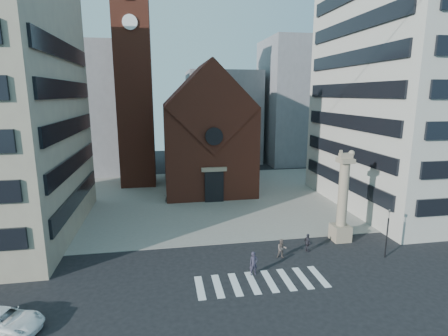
{
  "coord_description": "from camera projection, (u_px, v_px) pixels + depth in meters",
  "views": [
    {
      "loc": [
        -6.26,
        -25.63,
        13.61
      ],
      "look_at": [
        -0.3,
        8.0,
        6.34
      ],
      "focal_mm": 28.0,
      "sensor_mm": 36.0,
      "label": 1
    }
  ],
  "objects": [
    {
      "name": "pedestrian_1",
      "position": [
        282.0,
        249.0,
        29.43
      ],
      "size": [
        0.91,
        0.77,
        1.66
      ],
      "primitive_type": "imported",
      "rotation": [
        0.0,
        0.0,
        -0.2
      ],
      "color": "#645650",
      "rests_on": "ground"
    },
    {
      "name": "building_right",
      "position": [
        422.0,
        73.0,
        40.91
      ],
      "size": [
        18.0,
        22.0,
        32.0
      ],
      "primitive_type": "cube",
      "color": "#B1ABA0",
      "rests_on": "ground"
    },
    {
      "name": "piazza",
      "position": [
        212.0,
        197.0,
        46.88
      ],
      "size": [
        46.0,
        30.0,
        0.05
      ],
      "primitive_type": "cube",
      "color": "gray",
      "rests_on": "ground"
    },
    {
      "name": "scooter_0",
      "position": [
        167.0,
        198.0,
        44.99
      ],
      "size": [
        0.97,
        1.78,
        0.89
      ],
      "primitive_type": "imported",
      "rotation": [
        0.0,
        0.0,
        -0.24
      ],
      "color": "black",
      "rests_on": "piazza"
    },
    {
      "name": "pedestrian_2",
      "position": [
        308.0,
        243.0,
        30.62
      ],
      "size": [
        0.51,
        1.0,
        1.64
      ],
      "primitive_type": "imported",
      "rotation": [
        0.0,
        0.0,
        1.69
      ],
      "color": "#2A2830",
      "rests_on": "ground"
    },
    {
      "name": "bg_block_right",
      "position": [
        303.0,
        102.0,
        70.29
      ],
      "size": [
        16.0,
        14.0,
        24.0
      ],
      "primitive_type": "cube",
      "color": "gray",
      "rests_on": "ground"
    },
    {
      "name": "scooter_6",
      "position": [
        243.0,
        194.0,
        46.7
      ],
      "size": [
        0.97,
        1.78,
        0.89
      ],
      "primitive_type": "imported",
      "rotation": [
        0.0,
        0.0,
        -0.24
      ],
      "color": "black",
      "rests_on": "piazza"
    },
    {
      "name": "scooter_1",
      "position": [
        180.0,
        197.0,
        45.26
      ],
      "size": [
        0.83,
        1.7,
        0.98
      ],
      "primitive_type": "imported",
      "rotation": [
        0.0,
        0.0,
        -0.24
      ],
      "color": "black",
      "rests_on": "piazza"
    },
    {
      "name": "pedestrian_0",
      "position": [
        254.0,
        263.0,
        26.63
      ],
      "size": [
        0.74,
        0.54,
        1.86
      ],
      "primitive_type": "imported",
      "rotation": [
        0.0,
        0.0,
        0.15
      ],
      "color": "#2E2A3A",
      "rests_on": "ground"
    },
    {
      "name": "lion_column",
      "position": [
        342.0,
        205.0,
        32.46
      ],
      "size": [
        1.63,
        1.6,
        8.68
      ],
      "color": "gray",
      "rests_on": "ground"
    },
    {
      "name": "church",
      "position": [
        206.0,
        133.0,
        51.04
      ],
      "size": [
        12.0,
        16.65,
        18.0
      ],
      "color": "brown",
      "rests_on": "ground"
    },
    {
      "name": "campanile",
      "position": [
        134.0,
        79.0,
        50.57
      ],
      "size": [
        5.5,
        5.5,
        31.2
      ],
      "color": "brown",
      "rests_on": "ground"
    },
    {
      "name": "scooter_3",
      "position": [
        206.0,
        195.0,
        45.83
      ],
      "size": [
        0.83,
        1.7,
        0.98
      ],
      "primitive_type": "imported",
      "rotation": [
        0.0,
        0.0,
        -0.24
      ],
      "color": "black",
      "rests_on": "piazza"
    },
    {
      "name": "white_car",
      "position": [
        3.0,
        321.0,
        20.35
      ],
      "size": [
        5.05,
        3.55,
        1.28
      ],
      "primitive_type": "imported",
      "rotation": [
        0.0,
        0.0,
        1.23
      ],
      "color": "white",
      "rests_on": "ground"
    },
    {
      "name": "zebra_crossing",
      "position": [
        261.0,
        282.0,
        25.79
      ],
      "size": [
        10.2,
        3.2,
        0.01
      ],
      "primitive_type": null,
      "color": "white",
      "rests_on": "ground"
    },
    {
      "name": "traffic_light",
      "position": [
        387.0,
        232.0,
        29.19
      ],
      "size": [
        0.13,
        0.16,
        4.3
      ],
      "color": "black",
      "rests_on": "ground"
    },
    {
      "name": "ground",
      "position": [
        245.0,
        263.0,
        28.59
      ],
      "size": [
        120.0,
        120.0,
        0.0
      ],
      "primitive_type": "plane",
      "color": "black",
      "rests_on": "ground"
    },
    {
      "name": "scooter_2",
      "position": [
        193.0,
        196.0,
        45.56
      ],
      "size": [
        0.97,
        1.78,
        0.89
      ],
      "primitive_type": "imported",
      "rotation": [
        0.0,
        0.0,
        -0.24
      ],
      "color": "black",
      "rests_on": "piazza"
    },
    {
      "name": "scooter_5",
      "position": [
        231.0,
        194.0,
        46.4
      ],
      "size": [
        0.83,
        1.7,
        0.98
      ],
      "primitive_type": "imported",
      "rotation": [
        0.0,
        0.0,
        -0.24
      ],
      "color": "black",
      "rests_on": "piazza"
    },
    {
      "name": "bg_block_left",
      "position": [
        82.0,
        109.0,
        61.41
      ],
      "size": [
        16.0,
        14.0,
        22.0
      ],
      "primitive_type": "cube",
      "color": "gray",
      "rests_on": "ground"
    },
    {
      "name": "bg_block_mid",
      "position": [
        223.0,
        117.0,
        71.08
      ],
      "size": [
        14.0,
        12.0,
        18.0
      ],
      "primitive_type": "cube",
      "color": "gray",
      "rests_on": "ground"
    },
    {
      "name": "scooter_4",
      "position": [
        218.0,
        195.0,
        46.13
      ],
      "size": [
        0.97,
        1.78,
        0.89
      ],
      "primitive_type": "imported",
      "rotation": [
        0.0,
        0.0,
        -0.24
      ],
      "color": "black",
      "rests_on": "piazza"
    }
  ]
}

